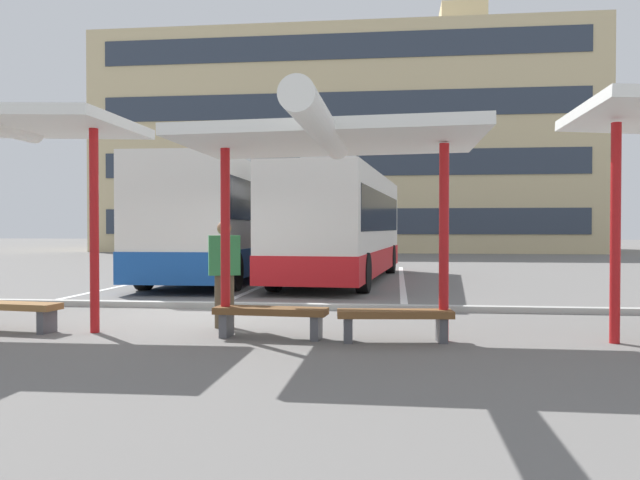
{
  "coord_description": "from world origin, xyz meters",
  "views": [
    {
      "loc": [
        3.7,
        -11.76,
        1.61
      ],
      "look_at": [
        1.97,
        2.81,
        1.33
      ],
      "focal_mm": 36.3,
      "sensor_mm": 36.0,
      "label": 1
    }
  ],
  "objects": [
    {
      "name": "waiting_passenger_2",
      "position": [
        0.95,
        -1.64,
        1.0
      ],
      "size": [
        0.54,
        0.37,
        1.72
      ],
      "color": "brown",
      "rests_on": "ground"
    },
    {
      "name": "bench_3",
      "position": [
        1.87,
        -2.51,
        0.34
      ],
      "size": [
        1.69,
        0.55,
        0.45
      ],
      "color": "brown",
      "rests_on": "ground"
    },
    {
      "name": "coach_bus_1",
      "position": [
        2.04,
        7.84,
        1.65
      ],
      "size": [
        3.39,
        10.57,
        3.55
      ],
      "color": "silver",
      "rests_on": "ground"
    },
    {
      "name": "lane_stripe_1",
      "position": [
        0.0,
        7.81,
        0.0
      ],
      "size": [
        0.16,
        14.0,
        0.01
      ],
      "primitive_type": "cube",
      "color": "white",
      "rests_on": "ground"
    },
    {
      "name": "platform_kerb",
      "position": [
        0.0,
        0.81,
        0.06
      ],
      "size": [
        44.0,
        0.24,
        0.12
      ],
      "primitive_type": "cube",
      "color": "#ADADA8",
      "rests_on": "ground"
    },
    {
      "name": "coach_bus_0",
      "position": [
        -1.67,
        8.69,
        1.78
      ],
      "size": [
        2.79,
        12.06,
        3.81
      ],
      "color": "silver",
      "rests_on": "ground"
    },
    {
      "name": "ground_plane",
      "position": [
        0.0,
        0.0,
        0.0
      ],
      "size": [
        160.0,
        160.0,
        0.0
      ],
      "primitive_type": "plane",
      "color": "slate"
    },
    {
      "name": "bench_4",
      "position": [
        3.67,
        -2.61,
        0.33
      ],
      "size": [
        1.66,
        0.59,
        0.45
      ],
      "color": "brown",
      "rests_on": "ground"
    },
    {
      "name": "bench_2",
      "position": [
        -2.4,
        -2.35,
        0.34
      ],
      "size": [
        1.91,
        0.67,
        0.45
      ],
      "color": "brown",
      "rests_on": "ground"
    },
    {
      "name": "terminal_building",
      "position": [
        0.03,
        36.02,
        7.4
      ],
      "size": [
        33.54,
        13.94,
        17.53
      ],
      "color": "#D1BC8C",
      "rests_on": "ground"
    },
    {
      "name": "waiting_shelter_2",
      "position": [
        2.77,
        -2.73,
        2.82
      ],
      "size": [
        4.18,
        4.86,
        3.04
      ],
      "color": "red",
      "rests_on": "ground"
    },
    {
      "name": "lane_stripe_2",
      "position": [
        3.86,
        7.81,
        0.0
      ],
      "size": [
        0.16,
        14.0,
        0.01
      ],
      "primitive_type": "cube",
      "color": "white",
      "rests_on": "ground"
    },
    {
      "name": "lane_stripe_0",
      "position": [
        -3.86,
        7.81,
        0.0
      ],
      "size": [
        0.16,
        14.0,
        0.01
      ],
      "primitive_type": "cube",
      "color": "white",
      "rests_on": "ground"
    }
  ]
}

